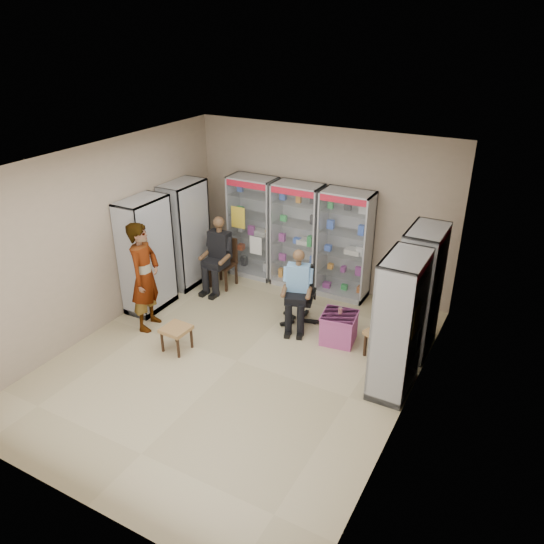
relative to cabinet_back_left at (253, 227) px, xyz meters
The scene contains 18 objects.
floor 3.18m from the cabinet_back_left, 64.54° to the right, with size 6.00×6.00×0.00m, color tan.
room_shell 3.18m from the cabinet_back_left, 64.54° to the right, with size 5.02×6.02×3.01m.
cabinet_back_left is the anchor object (origin of this frame).
cabinet_back_mid 0.95m from the cabinet_back_left, ahead, with size 0.90×0.50×2.00m, color #ACAFB4.
cabinet_back_right 1.90m from the cabinet_back_left, ahead, with size 0.90×0.50×2.00m, color #A1A4A7.
cabinet_right_far 3.71m from the cabinet_back_left, 17.75° to the right, with size 0.50×0.90×2.00m, color silver.
cabinet_right_near 4.18m from the cabinet_back_left, 32.28° to the right, with size 0.50×0.90×2.00m, color #A6A7AD.
cabinet_left_far 1.32m from the cabinet_back_left, 135.00° to the right, with size 0.50×0.90×2.00m, color #A6A9AD.
cabinet_left_near 2.23m from the cabinet_back_left, 114.61° to the right, with size 0.50×0.90×2.00m, color silver.
wooden_chair 0.94m from the cabinet_back_left, 108.90° to the right, with size 0.42×0.42×0.94m, color black.
seated_customer 0.88m from the cabinet_back_left, 107.77° to the right, with size 0.44×0.60×1.34m, color black, non-canonical shape.
office_chair 2.12m from the cabinet_back_left, 38.09° to the right, with size 0.55×0.55×1.00m, color black.
seated_shopkeeper 2.12m from the cabinet_back_left, 39.16° to the right, with size 0.42×0.58×1.28m, color #6B94D5, non-canonical shape.
pink_trunk 2.95m from the cabinet_back_left, 31.52° to the right, with size 0.51×0.49×0.49m, color #AF4681.
tea_glass 2.87m from the cabinet_back_left, 31.03° to the right, with size 0.07×0.07×0.10m, color #581F07.
woven_stool_a 3.63m from the cabinet_back_left, 26.53° to the right, with size 0.44×0.44×0.44m, color olive.
woven_stool_b 3.03m from the cabinet_back_left, 83.72° to the right, with size 0.40×0.40×0.40m, color #A47645.
standing_man 2.62m from the cabinet_back_left, 101.45° to the right, with size 0.67×0.44×1.84m, color #99999C.
Camera 1 is at (3.62, -5.56, 4.68)m, focal length 35.00 mm.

